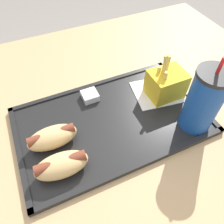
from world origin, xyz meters
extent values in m
plane|color=gray|center=(0.00, 0.00, 0.00)|extent=(8.00, 8.00, 0.00)
cube|color=tan|center=(0.00, 0.00, 0.38)|extent=(1.16, 0.98, 0.76)
cube|color=black|center=(-0.01, -0.02, 0.76)|extent=(0.46, 0.28, 0.01)
cube|color=black|center=(-0.01, -0.15, 0.77)|extent=(0.46, 0.01, 0.00)
cube|color=black|center=(-0.01, 0.12, 0.77)|extent=(0.46, 0.01, 0.00)
cube|color=black|center=(-0.23, -0.02, 0.77)|extent=(0.01, 0.28, 0.00)
cube|color=black|center=(0.22, -0.02, 0.77)|extent=(0.01, 0.28, 0.00)
cube|color=white|center=(-0.16, -0.05, 0.77)|extent=(0.15, 0.13, 0.00)
cylinder|color=#194CA5|center=(-0.19, 0.07, 0.84)|extent=(0.07, 0.07, 0.15)
cylinder|color=#262626|center=(-0.19, 0.07, 0.92)|extent=(0.08, 0.08, 0.01)
cylinder|color=red|center=(-0.19, 0.07, 0.94)|extent=(0.01, 0.01, 0.03)
ellipsoid|color=#DBB270|center=(0.14, 0.06, 0.79)|extent=(0.11, 0.06, 0.04)
cylinder|color=brown|center=(0.14, 0.06, 0.80)|extent=(0.10, 0.03, 0.02)
ellipsoid|color=#DBB270|center=(0.14, -0.01, 0.79)|extent=(0.11, 0.05, 0.04)
cylinder|color=brown|center=(0.14, -0.01, 0.80)|extent=(0.10, 0.02, 0.02)
cube|color=gold|center=(-0.17, -0.04, 0.80)|extent=(0.09, 0.07, 0.07)
cylinder|color=#EACC60|center=(-0.16, -0.05, 0.85)|extent=(0.02, 0.02, 0.08)
cylinder|color=#EACC60|center=(-0.15, -0.06, 0.83)|extent=(0.01, 0.01, 0.06)
cylinder|color=#EACC60|center=(-0.16, -0.04, 0.85)|extent=(0.02, 0.03, 0.09)
cylinder|color=#EACC60|center=(-0.16, -0.03, 0.83)|extent=(0.01, 0.01, 0.06)
cylinder|color=#EACC60|center=(-0.18, -0.06, 0.84)|extent=(0.02, 0.02, 0.09)
cube|color=silver|center=(0.02, -0.11, 0.78)|extent=(0.04, 0.04, 0.02)
cube|color=white|center=(0.02, -0.11, 0.78)|extent=(0.03, 0.03, 0.00)
camera|label=1|loc=(0.13, 0.28, 1.19)|focal=35.00mm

